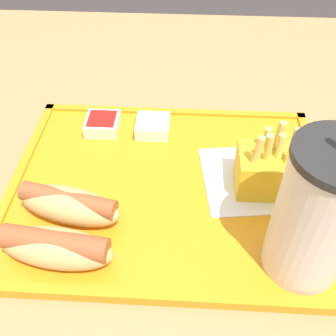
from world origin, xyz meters
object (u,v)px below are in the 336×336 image
at_px(fries_carton, 267,170).
at_px(sauce_cup_ketchup, 103,124).
at_px(soda_cup, 318,215).
at_px(sauce_cup_mayo, 153,126).
at_px(hot_dog_far, 56,247).
at_px(hot_dog_near, 69,204).

distance_m(fries_carton, sauce_cup_ketchup, 0.25).
xyz_separation_m(soda_cup, sauce_cup_mayo, (0.18, -0.21, -0.07)).
relative_size(hot_dog_far, fries_carton, 1.27).
bearing_deg(sauce_cup_mayo, sauce_cup_ketchup, -0.61).
distance_m(fries_carton, sauce_cup_mayo, 0.18).
distance_m(hot_dog_near, fries_carton, 0.24).
bearing_deg(sauce_cup_mayo, fries_carton, 145.21).
height_order(soda_cup, hot_dog_far, soda_cup).
distance_m(soda_cup, hot_dog_near, 0.27).
xyz_separation_m(hot_dog_near, fries_carton, (-0.23, -0.06, 0.01)).
height_order(hot_dog_near, fries_carton, fries_carton).
distance_m(hot_dog_near, sauce_cup_ketchup, 0.17).
height_order(hot_dog_near, sauce_cup_ketchup, hot_dog_near).
bearing_deg(sauce_cup_ketchup, hot_dog_near, 87.26).
relative_size(fries_carton, sauce_cup_mayo, 2.09).
bearing_deg(hot_dog_far, sauce_cup_ketchup, -92.03).
bearing_deg(hot_dog_far, fries_carton, -152.73).
bearing_deg(soda_cup, fries_carton, -76.20).
xyz_separation_m(soda_cup, hot_dog_near, (0.26, -0.05, -0.06)).
distance_m(hot_dog_far, sauce_cup_ketchup, 0.23).
height_order(fries_carton, sauce_cup_ketchup, fries_carton).
bearing_deg(sauce_cup_mayo, hot_dog_far, 69.73).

